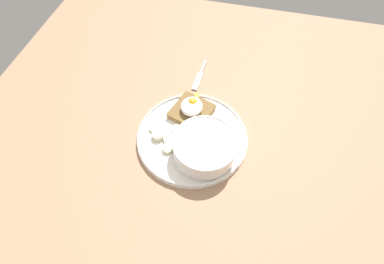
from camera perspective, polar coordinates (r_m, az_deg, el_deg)
The scene contains 11 objects.
ground_plane at distance 76.55cm, azimuth 0.00°, elevation -1.68°, with size 120.00×120.00×2.00cm, color #A57B5B.
plate at distance 75.04cm, azimuth 0.00°, elevation -0.95°, with size 27.72×27.72×1.60cm.
oatmeal_bowl at distance 70.12cm, azimuth 2.41°, elevation -2.94°, with size 15.18×15.18×5.32cm.
toast_slice at distance 78.42cm, azimuth -0.07°, elevation 3.99°, with size 12.10×12.10×1.65cm.
poached_egg at distance 76.92cm, azimuth -0.04°, elevation 5.02°, with size 9.02×5.65×3.19cm.
banana_slice_front at distance 73.92cm, azimuth -4.18°, elevation -1.38°, with size 3.96×3.94×1.26cm.
banana_slice_left at distance 74.68cm, azimuth -6.44°, elevation -0.60°, with size 4.22×4.17×1.61cm.
banana_slice_back at distance 72.50cm, azimuth -4.61°, elevation -3.08°, with size 3.80×3.77×1.59cm.
banana_slice_right at distance 76.49cm, azimuth -6.95°, elevation 1.10°, with size 3.99×3.96×1.42cm.
banana_slice_inner at distance 75.46cm, azimuth -2.91°, elevation 0.44°, with size 3.78×3.75×1.24cm.
knife at distance 89.53cm, azimuth 1.56°, elevation 10.91°, with size 12.32×1.96×0.80cm.
Camera 1 is at (-40.00, -9.70, 65.54)cm, focal length 28.00 mm.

